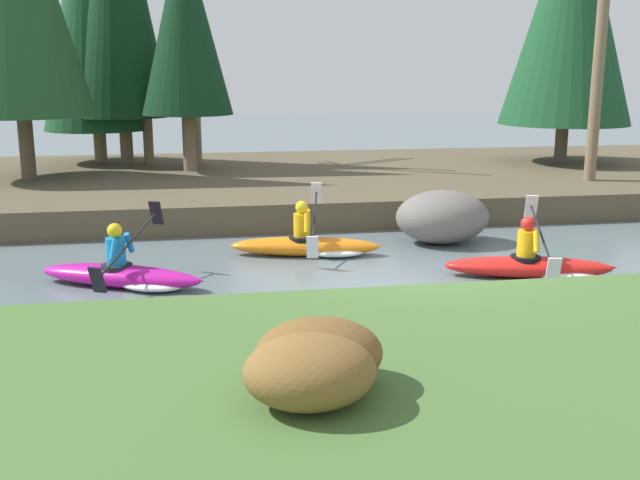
{
  "coord_description": "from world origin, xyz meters",
  "views": [
    {
      "loc": [
        -3.17,
        -10.08,
        3.33
      ],
      "look_at": [
        -1.11,
        1.78,
        0.55
      ],
      "focal_mm": 42.0,
      "sensor_mm": 36.0,
      "label": 1
    }
  ],
  "objects_px": {
    "kayaker_lead": "(536,265)",
    "boulder_midstream": "(442,217)",
    "kayaker_middle": "(311,245)",
    "kayaker_trailing": "(127,275)"
  },
  "relations": [
    {
      "from": "kayaker_trailing",
      "to": "boulder_midstream",
      "type": "height_order",
      "value": "kayaker_trailing"
    },
    {
      "from": "kayaker_middle",
      "to": "boulder_midstream",
      "type": "distance_m",
      "value": 2.74
    },
    {
      "from": "kayaker_lead",
      "to": "boulder_midstream",
      "type": "distance_m",
      "value": 2.72
    },
    {
      "from": "kayaker_trailing",
      "to": "boulder_midstream",
      "type": "distance_m",
      "value": 6.16
    },
    {
      "from": "kayaker_trailing",
      "to": "kayaker_middle",
      "type": "bearing_deg",
      "value": 49.81
    },
    {
      "from": "boulder_midstream",
      "to": "kayaker_middle",
      "type": "bearing_deg",
      "value": -168.37
    },
    {
      "from": "kayaker_lead",
      "to": "kayaker_middle",
      "type": "bearing_deg",
      "value": 162.91
    },
    {
      "from": "kayaker_lead",
      "to": "kayaker_middle",
      "type": "relative_size",
      "value": 1.0
    },
    {
      "from": "kayaker_middle",
      "to": "boulder_midstream",
      "type": "relative_size",
      "value": 1.53
    },
    {
      "from": "kayaker_lead",
      "to": "boulder_midstream",
      "type": "relative_size",
      "value": 1.53
    }
  ]
}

